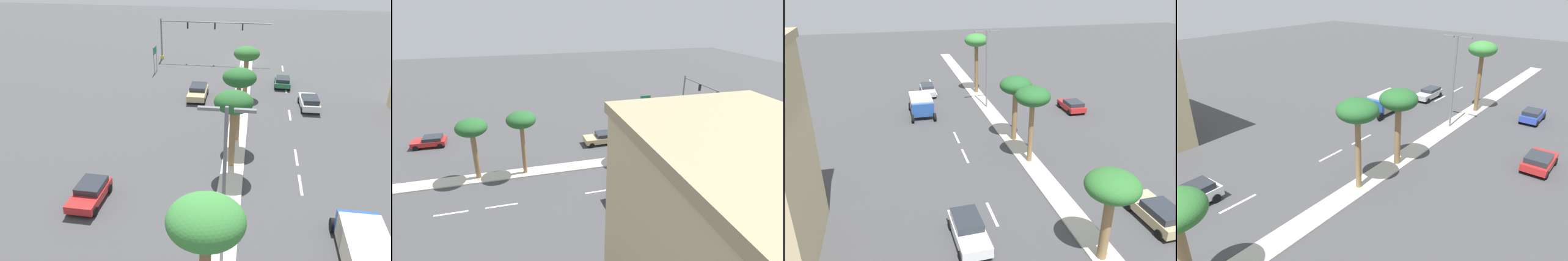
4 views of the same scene
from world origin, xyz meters
TOP-DOWN VIEW (x-y plane):
  - ground_plane at (0.00, 29.09)m, footprint 160.00×160.00m
  - median_curb at (0.00, 37.40)m, footprint 1.80×74.81m
  - lane_stripe_far at (-5.24, 20.85)m, footprint 0.20×2.80m
  - lane_stripe_leading at (-5.24, 29.88)m, footprint 0.20×2.80m
  - lane_stripe_right at (-5.24, 34.08)m, footprint 0.20×2.80m
  - lane_stripe_front at (-5.24, 49.92)m, footprint 0.20×2.80m
  - lane_stripe_outboard at (-5.24, 55.32)m, footprint 0.20×2.80m
  - palm_tree_outboard at (-0.02, 27.42)m, footprint 2.93×2.93m
  - palm_tree_trailing at (0.15, 32.11)m, footprint 3.02×3.02m
  - palm_tree_right at (0.21, 48.18)m, footprint 3.07×3.07m
  - street_lamp_far at (-0.01, 42.00)m, footprint 2.90×0.24m
  - sedan_white_center at (-7.37, 18.64)m, footprint 2.08×4.35m
  - sedan_blue_near at (6.25, 48.88)m, footprint 1.93×3.85m
  - sedan_red_leading at (9.58, 38.41)m, footprint 2.12×3.95m
  - sedan_silver_outboard at (-6.39, 49.05)m, footprint 1.86×4.48m
  - box_truck at (-7.94, 41.54)m, footprint 2.71×5.57m

SIDE VIEW (x-z plane):
  - ground_plane at x=0.00m, z-range 0.00..0.00m
  - lane_stripe_far at x=-5.24m, z-range 0.00..0.01m
  - lane_stripe_leading at x=-5.24m, z-range 0.00..0.01m
  - lane_stripe_right at x=-5.24m, z-range 0.00..0.01m
  - lane_stripe_front at x=-5.24m, z-range 0.00..0.01m
  - lane_stripe_outboard at x=-5.24m, z-range 0.00..0.01m
  - median_curb at x=0.00m, z-range 0.00..0.12m
  - sedan_red_leading at x=9.58m, z-range 0.06..1.37m
  - sedan_silver_outboard at x=-6.39m, z-range 0.06..1.37m
  - sedan_blue_near at x=6.25m, z-range 0.05..1.43m
  - sedan_white_center at x=-7.37m, z-range 0.05..1.51m
  - box_truck at x=-7.94m, z-range 0.18..2.25m
  - palm_tree_trailing at x=0.15m, z-range 2.22..8.54m
  - street_lamp_far at x=-0.01m, z-range 0.95..10.10m
  - palm_tree_outboard at x=-0.02m, z-range 2.46..9.16m
  - palm_tree_right at x=0.21m, z-range 2.90..10.79m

